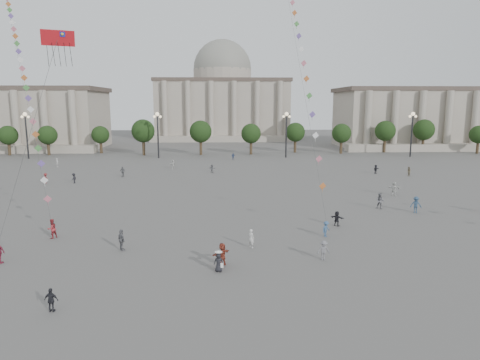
{
  "coord_description": "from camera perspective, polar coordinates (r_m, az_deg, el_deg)",
  "views": [
    {
      "loc": [
        0.24,
        -30.27,
        12.51
      ],
      "look_at": [
        1.87,
        12.0,
        4.97
      ],
      "focal_mm": 32.0,
      "sensor_mm": 36.0,
      "label": 1
    }
  ],
  "objects": [
    {
      "name": "tourist_2",
      "position": [
        33.92,
        -2.39,
        -9.87
      ],
      "size": [
        1.61,
        1.58,
        1.84
      ],
      "primitive_type": "imported",
      "rotation": [
        0.0,
        0.0,
        3.91
      ],
      "color": "brown",
      "rests_on": "ground"
    },
    {
      "name": "hall_east",
      "position": [
        144.99,
        29.08,
        7.23
      ],
      "size": [
        84.0,
        26.22,
        17.2
      ],
      "color": "#A09586",
      "rests_on": "ground"
    },
    {
      "name": "kite_train_west",
      "position": [
        65.93,
        -27.65,
        15.74
      ],
      "size": [
        21.19,
        37.79,
        55.75
      ],
      "color": "#3F3F3F",
      "rests_on": "ground"
    },
    {
      "name": "person_crowd_17",
      "position": [
        75.05,
        -24.48,
        0.22
      ],
      "size": [
        0.68,
        1.09,
        1.62
      ],
      "primitive_type": "imported",
      "rotation": [
        0.0,
        0.0,
        1.5
      ],
      "color": "maroon",
      "rests_on": "ground"
    },
    {
      "name": "person_crowd_10",
      "position": [
        93.44,
        -23.18,
        2.15
      ],
      "size": [
        0.46,
        0.68,
        1.81
      ],
      "primitive_type": "imported",
      "rotation": [
        0.0,
        0.0,
        1.62
      ],
      "color": "#B4B3AF",
      "rests_on": "ground"
    },
    {
      "name": "tourist_4",
      "position": [
        29.33,
        -23.86,
        -14.43
      ],
      "size": [
        0.92,
        0.48,
        1.51
      ],
      "primitive_type": "imported",
      "rotation": [
        0.0,
        0.0,
        3.01
      ],
      "color": "black",
      "rests_on": "ground"
    },
    {
      "name": "lamp_post_mid_west",
      "position": [
        101.55,
        -10.92,
        7.01
      ],
      "size": [
        2.0,
        0.9,
        10.65
      ],
      "color": "#262628",
      "rests_on": "ground"
    },
    {
      "name": "tree_row",
      "position": [
        108.5,
        -2.35,
        6.34
      ],
      "size": [
        137.12,
        5.12,
        8.0
      ],
      "color": "#3D2F1E",
      "rests_on": "ground"
    },
    {
      "name": "hall_central",
      "position": [
        159.5,
        -2.34,
        10.72
      ],
      "size": [
        48.3,
        34.3,
        35.5
      ],
      "color": "#A09586",
      "rests_on": "ground"
    },
    {
      "name": "person_crowd_13",
      "position": [
        37.93,
        1.49,
        -7.79
      ],
      "size": [
        0.73,
        0.73,
        1.7
      ],
      "primitive_type": "imported",
      "rotation": [
        0.0,
        0.0,
        2.34
      ],
      "color": "silver",
      "rests_on": "ground"
    },
    {
      "name": "person_crowd_4",
      "position": [
        84.49,
        -8.94,
        2.09
      ],
      "size": [
        1.28,
        1.72,
        1.81
      ],
      "primitive_type": "imported",
      "rotation": [
        0.0,
        0.0,
        4.21
      ],
      "color": "silver",
      "rests_on": "ground"
    },
    {
      "name": "ground",
      "position": [
        32.75,
        -2.53,
        -12.36
      ],
      "size": [
        360.0,
        360.0,
        0.0
      ],
      "primitive_type": "plane",
      "color": "#53514E",
      "rests_on": "ground"
    },
    {
      "name": "hat_person",
      "position": [
        32.81,
        -2.86,
        -10.8
      ],
      "size": [
        0.73,
        0.6,
        1.69
      ],
      "color": "black",
      "rests_on": "ground"
    },
    {
      "name": "person_crowd_19",
      "position": [
        54.29,
        18.17,
        -2.69
      ],
      "size": [
        1.18,
        1.12,
        1.92
      ],
      "primitive_type": "imported",
      "rotation": [
        0.0,
        0.0,
        5.7
      ],
      "color": "slate",
      "rests_on": "ground"
    },
    {
      "name": "person_crowd_7",
      "position": [
        62.88,
        19.85,
        -1.09
      ],
      "size": [
        1.83,
        1.29,
        1.91
      ],
      "primitive_type": "imported",
      "rotation": [
        0.0,
        0.0,
        2.68
      ],
      "color": "silver",
      "rests_on": "ground"
    },
    {
      "name": "lamp_post_far_east",
      "position": [
        109.93,
        21.98,
        6.69
      ],
      "size": [
        2.0,
        0.9,
        10.65
      ],
      "color": "#262628",
      "rests_on": "ground"
    },
    {
      "name": "person_crowd_18",
      "position": [
        80.44,
        21.58,
        1.06
      ],
      "size": [
        0.77,
        0.92,
        1.69
      ],
      "primitive_type": "imported",
      "rotation": [
        0.0,
        0.0,
        4.88
      ],
      "color": "#807458",
      "rests_on": "ground"
    },
    {
      "name": "person_crowd_6",
      "position": [
        35.72,
        11.1,
        -9.19
      ],
      "size": [
        1.1,
        0.69,
        1.64
      ],
      "primitive_type": "imported",
      "rotation": [
        0.0,
        0.0,
        0.08
      ],
      "color": "slate",
      "rests_on": "ground"
    },
    {
      "name": "person_crowd_21",
      "position": [
        73.27,
        -21.28,
        0.23
      ],
      "size": [
        0.82,
        1.16,
        1.64
      ],
      "primitive_type": "imported",
      "rotation": [
        0.0,
        0.0,
        4.5
      ],
      "color": "black",
      "rests_on": "ground"
    },
    {
      "name": "person_crowd_3",
      "position": [
        45.65,
        12.79,
        -5.03
      ],
      "size": [
        1.47,
        1.21,
        1.58
      ],
      "primitive_type": "imported",
      "rotation": [
        0.0,
        0.0,
        2.54
      ],
      "color": "black",
      "rests_on": "ground"
    },
    {
      "name": "person_crowd_0",
      "position": [
        97.14,
        -0.94,
        3.17
      ],
      "size": [
        0.95,
        0.5,
        1.55
      ],
      "primitive_type": "imported",
      "rotation": [
        0.0,
        0.0,
        0.14
      ],
      "color": "#344876",
      "rests_on": "ground"
    },
    {
      "name": "lamp_post_far_west",
      "position": [
        110.12,
        -26.64,
        6.36
      ],
      "size": [
        2.0,
        0.9,
        10.65
      ],
      "color": "#262628",
      "rests_on": "ground"
    },
    {
      "name": "person_crowd_16",
      "position": [
        76.99,
        -15.39,
        1.07
      ],
      "size": [
        1.13,
        0.67,
        1.8
      ],
      "primitive_type": "imported",
      "rotation": [
        0.0,
        0.0,
        6.05
      ],
      "color": "#5B5B5F",
      "rests_on": "ground"
    },
    {
      "name": "kite_flyer_0",
      "position": [
        44.2,
        -23.78,
        -5.96
      ],
      "size": [
        1.11,
        1.15,
        1.87
      ],
      "primitive_type": "imported",
      "rotation": [
        0.0,
        0.0,
        4.07
      ],
      "color": "#9D2A31",
      "rests_on": "ground"
    },
    {
      "name": "dragon_kite",
      "position": [
        33.67,
        -23.1,
        15.62
      ],
      "size": [
        4.33,
        1.46,
        16.77
      ],
      "color": "red",
      "rests_on": "ground"
    },
    {
      "name": "tourist_3",
      "position": [
        38.61,
        -15.52,
        -7.7
      ],
      "size": [
        1.04,
        1.16,
        1.89
      ],
      "primitive_type": "imported",
      "rotation": [
        0.0,
        0.0,
        2.23
      ],
      "color": "slate",
      "rests_on": "ground"
    },
    {
      "name": "kite_flyer_1",
      "position": [
        41.83,
        11.4,
        -6.41
      ],
      "size": [
        1.11,
        1.08,
        1.52
      ],
      "primitive_type": "imported",
      "rotation": [
        0.0,
        0.0,
        0.73
      ],
      "color": "#3A5A83",
      "rests_on": "ground"
    },
    {
      "name": "lamp_post_mid_east",
      "position": [
        101.48,
        6.2,
        7.13
      ],
      "size": [
        2.0,
        0.9,
        10.65
      ],
      "color": "#262628",
      "rests_on": "ground"
    },
    {
      "name": "person_crowd_12",
      "position": [
        78.96,
        -3.75,
        1.53
      ],
      "size": [
        1.46,
        1.07,
        1.53
      ],
      "primitive_type": "imported",
      "rotation": [
        0.0,
        0.0,
        2.64
      ],
      "color": "slate",
      "rests_on": "ground"
    },
    {
      "name": "person_crowd_9",
      "position": [
        81.62,
        17.65,
        1.39
      ],
      "size": [
        1.49,
        1.29,
        1.62
      ],
      "primitive_type": "imported",
      "rotation": [
        0.0,
        0.0,
        0.65
      ],
      "color": "black",
      "rests_on": "ground"
    },
    {
      "name": "person_crowd_14",
      "position": [
        53.73,
        22.4,
        -3.07
      ],
      "size": [
        1.42,
        1.09,
        1.95
      ],
      "primitive_type": "imported",
      "rotation": [
        0.0,
        0.0,
        5.95
      ],
      "color": "navy",
      "rests_on": "ground"
    }
  ]
}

